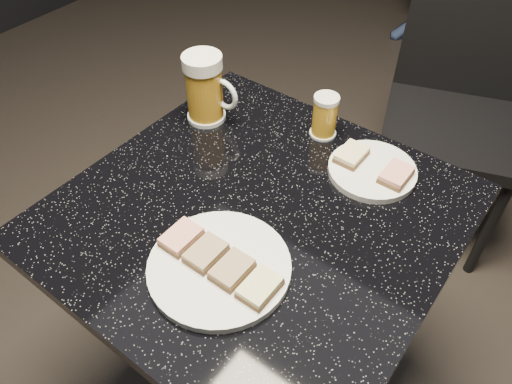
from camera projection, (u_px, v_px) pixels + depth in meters
floor at (256, 382)px, 1.48m from camera, size 6.00×6.00×0.00m
plate_large at (219, 267)px, 0.84m from camera, size 0.24×0.24×0.01m
plate_small at (372, 170)px, 1.01m from camera, size 0.18×0.18×0.01m
table at (256, 284)px, 1.12m from camera, size 0.70×0.70×0.75m
beer_mug at (205, 88)px, 1.09m from camera, size 0.13×0.09×0.16m
beer_tumbler at (325, 116)px, 1.07m from camera, size 0.06×0.06×0.10m
chair at (457, 102)px, 1.62m from camera, size 0.55×0.55×0.88m
canapes_on_plate_large at (219, 261)px, 0.83m from camera, size 0.22×0.07×0.02m
canapes_on_plate_small at (373, 164)px, 1.00m from camera, size 0.15×0.07×0.02m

